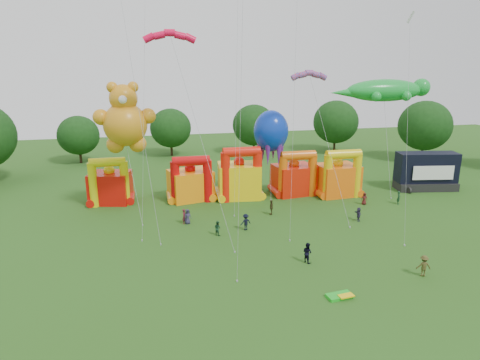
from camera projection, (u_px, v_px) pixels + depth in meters
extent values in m
plane|color=#285116|center=(328.00, 309.00, 31.34)|extent=(160.00, 160.00, 0.00)
cylinder|color=#352314|center=(422.00, 151.00, 77.64)|extent=(0.44, 0.44, 3.72)
ellipsoid|color=#133710|center=(425.00, 126.00, 76.42)|extent=(9.30, 9.30, 8.89)
cylinder|color=#352314|center=(334.00, 143.00, 84.88)|extent=(0.44, 0.44, 3.51)
ellipsoid|color=#133710|center=(336.00, 122.00, 83.73)|extent=(8.77, 8.78, 8.39)
cylinder|color=#352314|center=(254.00, 146.00, 83.18)|extent=(0.44, 0.44, 3.30)
ellipsoid|color=#133710|center=(254.00, 125.00, 82.10)|extent=(8.25, 8.25, 7.88)
cylinder|color=#352314|center=(172.00, 148.00, 81.87)|extent=(0.44, 0.44, 3.09)
ellipsoid|color=#133710|center=(171.00, 128.00, 80.86)|extent=(7.73, 7.72, 7.38)
cylinder|color=#352314|center=(80.00, 155.00, 76.06)|extent=(0.44, 0.44, 2.88)
ellipsoid|color=#133710|center=(78.00, 135.00, 75.11)|extent=(7.20, 7.20, 6.88)
cube|color=red|center=(111.00, 187.00, 54.63)|extent=(5.57, 4.84, 3.92)
cylinder|color=#D5D00B|center=(93.00, 185.00, 52.71)|extent=(1.06, 1.06, 5.61)
cylinder|color=#D5D00B|center=(125.00, 183.00, 53.47)|extent=(1.06, 1.06, 5.61)
cylinder|color=#D5D00B|center=(107.00, 162.00, 52.33)|extent=(4.30, 1.12, 1.12)
sphere|color=#D5D00B|center=(109.00, 170.00, 54.03)|extent=(1.40, 1.40, 1.40)
cube|color=orange|center=(191.00, 185.00, 55.99)|extent=(6.10, 5.32, 3.83)
cylinder|color=#C3090A|center=(175.00, 183.00, 53.92)|extent=(1.16, 1.16, 5.47)
cylinder|color=#C3090A|center=(208.00, 181.00, 54.75)|extent=(1.16, 1.16, 5.47)
cylinder|color=#C3090A|center=(191.00, 161.00, 53.60)|extent=(4.68, 1.21, 1.21)
sphere|color=#C3090A|center=(190.00, 168.00, 55.39)|extent=(1.40, 1.40, 1.40)
cube|color=yellow|center=(239.00, 181.00, 56.64)|extent=(5.78, 4.81, 4.53)
cylinder|color=red|center=(225.00, 177.00, 54.48)|extent=(1.19, 1.19, 6.47)
cylinder|color=red|center=(257.00, 176.00, 55.33)|extent=(1.19, 1.19, 6.47)
cylinder|color=red|center=(242.00, 152.00, 54.04)|extent=(4.80, 1.24, 1.24)
sphere|color=red|center=(239.00, 162.00, 55.95)|extent=(1.40, 1.40, 1.40)
cube|color=red|center=(294.00, 179.00, 58.29)|extent=(5.78, 4.90, 3.95)
cylinder|color=orange|center=(283.00, 177.00, 56.22)|extent=(1.15, 1.15, 5.65)
cylinder|color=orange|center=(312.00, 175.00, 57.04)|extent=(1.15, 1.15, 5.65)
cylinder|color=orange|center=(298.00, 155.00, 55.87)|extent=(4.65, 1.21, 1.21)
sphere|color=orange|center=(294.00, 163.00, 57.67)|extent=(1.40, 1.40, 1.40)
cube|color=orange|center=(337.00, 180.00, 57.80)|extent=(5.61, 4.66, 4.13)
cylinder|color=yellow|center=(328.00, 177.00, 55.71)|extent=(1.16, 1.16, 5.89)
cylinder|color=yellow|center=(357.00, 175.00, 56.54)|extent=(1.16, 1.16, 5.89)
cylinder|color=yellow|center=(344.00, 154.00, 55.33)|extent=(4.68, 1.22, 1.22)
sphere|color=yellow|center=(338.00, 163.00, 57.16)|extent=(1.40, 1.40, 1.40)
cube|color=black|center=(425.00, 185.00, 60.52)|extent=(8.68, 4.39, 1.10)
cube|color=black|center=(427.00, 167.00, 60.00)|extent=(8.62, 3.99, 4.15)
cube|color=white|center=(433.00, 173.00, 58.61)|extent=(5.66, 0.99, 1.95)
cylinder|color=black|center=(409.00, 190.00, 58.71)|extent=(0.30, 0.90, 0.90)
cylinder|color=black|center=(452.00, 188.00, 60.06)|extent=(0.30, 0.90, 0.90)
sphere|color=orange|center=(125.00, 124.00, 48.26)|extent=(4.92, 4.92, 4.92)
sphere|color=orange|center=(123.00, 98.00, 47.48)|extent=(3.13, 3.13, 3.13)
sphere|color=orange|center=(112.00, 87.00, 46.93)|extent=(1.23, 1.23, 1.23)
sphere|color=orange|center=(133.00, 87.00, 47.38)|extent=(1.23, 1.23, 1.23)
sphere|color=orange|center=(101.00, 117.00, 47.50)|extent=(1.79, 1.79, 1.79)
sphere|color=orange|center=(148.00, 116.00, 48.55)|extent=(1.79, 1.79, 1.79)
sphere|color=orange|center=(116.00, 144.00, 48.62)|extent=(2.01, 2.01, 2.01)
sphere|color=orange|center=(138.00, 144.00, 49.11)|extent=(2.01, 2.01, 2.01)
sphere|color=white|center=(123.00, 100.00, 46.06)|extent=(0.89, 0.89, 0.89)
ellipsoid|color=green|center=(385.00, 90.00, 59.80)|extent=(11.60, 3.62, 3.08)
sphere|color=green|center=(421.00, 87.00, 60.86)|extent=(2.49, 2.49, 2.49)
cone|color=green|center=(346.00, 93.00, 58.67)|extent=(4.53, 1.81, 1.81)
sphere|color=green|center=(392.00, 94.00, 62.15)|extent=(1.36, 1.36, 1.36)
sphere|color=green|center=(406.00, 96.00, 58.74)|extent=(1.36, 1.36, 1.36)
sphere|color=green|center=(363.00, 95.00, 61.23)|extent=(1.36, 1.36, 1.36)
sphere|color=green|center=(376.00, 97.00, 57.82)|extent=(1.36, 1.36, 1.36)
ellipsoid|color=#0B2DAA|center=(271.00, 131.00, 55.47)|extent=(4.50, 4.50, 5.40)
cone|color=#591E8C|center=(281.00, 149.00, 56.43)|extent=(1.01, 1.01, 3.60)
cone|color=#591E8C|center=(273.00, 148.00, 57.48)|extent=(1.01, 1.01, 3.60)
cone|color=#591E8C|center=(263.00, 148.00, 57.18)|extent=(1.01, 1.01, 3.60)
cone|color=#591E8C|center=(260.00, 150.00, 55.84)|extent=(1.01, 1.01, 3.60)
cone|color=#591E8C|center=(268.00, 152.00, 54.80)|extent=(1.01, 1.01, 3.60)
cone|color=#591E8C|center=(279.00, 151.00, 55.09)|extent=(1.01, 1.01, 3.60)
cube|color=silver|center=(411.00, 17.00, 42.28)|extent=(1.02, 1.02, 1.10)
cube|color=green|center=(340.00, 296.00, 32.87)|extent=(2.11, 1.24, 0.24)
cube|color=yellow|center=(346.00, 296.00, 32.64)|extent=(1.26, 0.74, 0.10)
imported|color=#2F2B49|center=(188.00, 217.00, 47.55)|extent=(0.99, 0.84, 1.71)
imported|color=#5A1924|center=(184.00, 216.00, 47.59)|extent=(0.68, 0.75, 1.72)
imported|color=#193F26|center=(218.00, 228.00, 44.48)|extent=(0.92, 0.96, 1.56)
imported|color=black|center=(246.00, 222.00, 45.80)|extent=(1.30, 0.93, 1.82)
imported|color=#383116|center=(271.00, 207.00, 50.43)|extent=(0.73, 1.14, 1.81)
imported|color=#312A47|center=(358.00, 214.00, 48.46)|extent=(0.62, 1.52, 1.60)
imported|color=#4C1715|center=(364.00, 199.00, 53.98)|extent=(0.89, 0.74, 1.56)
imported|color=#163921|center=(399.00, 198.00, 54.15)|extent=(0.68, 0.74, 1.70)
imported|color=black|center=(307.00, 253.00, 38.42)|extent=(1.03, 1.13, 1.88)
imported|color=#433F1B|center=(424.00, 266.00, 35.93)|extent=(1.34, 0.95, 1.88)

